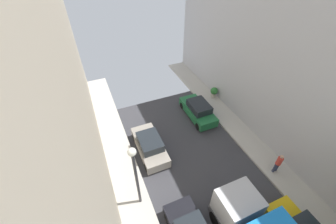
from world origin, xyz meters
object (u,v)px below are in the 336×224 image
parked_car_left_4 (150,145)px  potted_plant_1 (214,92)px  parked_car_right_2 (198,110)px  pedestrian (278,163)px  lamp_post (135,170)px

parked_car_left_4 → potted_plant_1: bearing=26.2°
potted_plant_1 → parked_car_right_2: bearing=-147.2°
parked_car_right_2 → pedestrian: bearing=-74.5°
pedestrian → potted_plant_1: 9.27m
parked_car_left_4 → parked_car_right_2: 5.83m
pedestrian → potted_plant_1: (0.82, 9.23, -0.32)m
parked_car_right_2 → lamp_post: 9.72m
parked_car_left_4 → potted_plant_1: parked_car_left_4 is taller
parked_car_right_2 → parked_car_left_4: bearing=-157.7°
parked_car_left_4 → lamp_post: size_ratio=0.83×
parked_car_right_2 → pedestrian: size_ratio=2.44×
pedestrian → parked_car_left_4: bearing=145.2°
pedestrian → parked_car_right_2: bearing=105.5°
parked_car_right_2 → pedestrian: 7.67m
parked_car_left_4 → lamp_post: (-1.90, -3.57, 2.79)m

